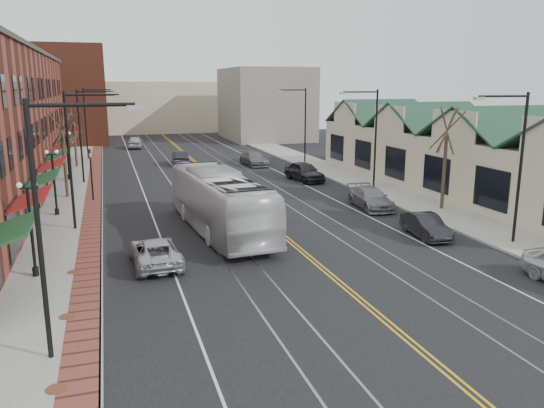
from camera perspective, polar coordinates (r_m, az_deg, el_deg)
ground at (r=20.90m, az=11.29°, el=-11.62°), size 160.00×160.00×0.00m
sidewalk_left at (r=37.66m, az=-20.87°, el=-1.09°), size 4.00×120.00×0.15m
sidewalk_right at (r=43.23m, az=12.68°, el=1.15°), size 4.00×120.00×0.15m
building_right at (r=46.14m, az=19.31°, el=4.27°), size 8.00×36.00×4.60m
backdrop_left at (r=86.87m, az=-22.14°, el=10.82°), size 14.00×18.00×14.00m
backdrop_mid at (r=102.12m, az=-12.28°, el=10.20°), size 22.00×14.00×9.00m
backdrop_right at (r=85.23m, az=-0.74°, el=10.71°), size 12.00×16.00×11.00m
streetlight_l_0 at (r=17.05m, az=-22.53°, el=-0.11°), size 3.33×0.25×8.00m
streetlight_l_1 at (r=32.83m, az=-20.26°, el=5.83°), size 3.33×0.25×8.00m
streetlight_l_2 at (r=48.76m, az=-19.46°, el=7.90°), size 3.33×0.25×8.00m
streetlight_l_3 at (r=64.72m, az=-19.05°, el=8.96°), size 3.33×0.25×8.00m
streetlight_r_0 at (r=30.68m, az=24.68°, el=5.02°), size 3.33×0.25×8.00m
streetlight_r_1 at (r=43.82m, az=10.60°, el=7.94°), size 3.33×0.25×8.00m
streetlight_r_2 at (r=58.41m, az=3.19°, el=9.29°), size 3.33×0.25×8.00m
lamppost_l_1 at (r=25.63m, az=-24.45°, el=-2.72°), size 0.84×0.28×4.27m
lamppost_l_2 at (r=37.30m, az=-22.36°, el=2.01°), size 0.84×0.28×4.27m
lamppost_l_3 at (r=51.11m, az=-21.13°, el=4.78°), size 0.84×0.28×4.27m
tree_left_near at (r=43.01m, az=-21.48°, el=5.16°), size 1.78×1.37×6.48m
tree_left_far at (r=58.92m, az=-20.47°, el=6.83°), size 1.66×1.28×6.02m
tree_right_mid at (r=37.93m, az=18.13°, el=4.87°), size 1.90×1.46×6.93m
manhole_near at (r=16.93m, az=-22.19°, el=-17.93°), size 0.60×0.60×0.02m
manhole_mid at (r=21.39m, az=-21.16°, el=-11.21°), size 0.60×0.60×0.02m
manhole_far at (r=26.05m, az=-20.53°, el=-6.85°), size 0.60×0.60×0.02m
traffic_signal at (r=41.09m, az=-18.88°, el=3.40°), size 0.18×0.15×3.80m
transit_bus at (r=31.19m, az=-5.65°, el=0.19°), size 4.08×13.02×3.57m
parked_suv at (r=26.19m, az=-12.46°, el=-5.06°), size 2.40×4.85×1.32m
parked_car_b at (r=31.43m, az=16.21°, el=-2.27°), size 1.84×4.17×1.33m
parked_car_c at (r=37.86m, az=10.56°, el=0.62°), size 2.45×5.14×1.44m
parked_car_d at (r=47.95m, az=3.50°, el=3.51°), size 2.62×5.24×1.71m
distant_car_left at (r=58.54m, az=-9.84°, el=4.93°), size 1.95×4.71×1.52m
distant_car_right at (r=57.14m, az=-1.95°, el=4.90°), size 2.40×5.23×1.48m
distant_car_far at (r=75.21m, az=-14.51°, el=6.46°), size 2.52×5.05×1.65m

